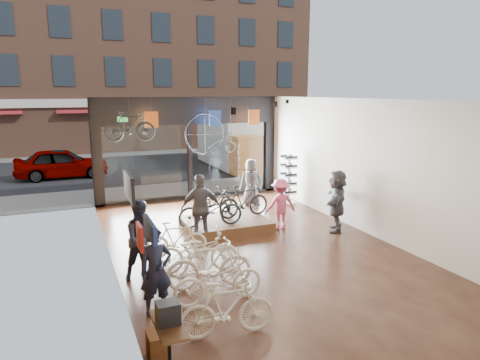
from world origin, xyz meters
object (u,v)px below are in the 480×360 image
customer_0 (156,271)px  display_bike_left (210,210)px  display_bike_mid (244,201)px  customer_2 (201,208)px  display_platform (226,224)px  floor_bike_1 (227,309)px  floor_bike_2 (218,279)px  floor_bike_5 (176,239)px  display_bike_right (214,203)px  customer_1 (143,240)px  customer_3 (280,204)px  box_truck (239,142)px  customer_4 (251,182)px  floor_bike_4 (197,251)px  customer_5 (337,201)px  street_car (62,163)px  sunglasses_rack (288,180)px  penny_farthing (213,135)px  hung_bike (130,126)px  floor_bike_3 (209,264)px

customer_0 → display_bike_left: bearing=53.0°
display_bike_mid → customer_2: customer_2 is taller
display_platform → floor_bike_1: bearing=-110.5°
floor_bike_2 → floor_bike_5: bearing=3.9°
floor_bike_5 → display_bike_right: 2.70m
customer_1 → floor_bike_1: bearing=-88.1°
display_bike_mid → customer_0: 5.39m
customer_0 → customer_3: (4.36, 3.46, -0.06)m
display_bike_left → customer_1: (-2.21, -2.00, 0.10)m
customer_2 → display_platform: bearing=-136.1°
box_truck → customer_1: size_ratio=4.12×
customer_2 → customer_4: (2.79, 2.97, -0.09)m
floor_bike_4 → customer_5: 4.77m
street_car → display_platform: street_car is taller
box_truck → customer_3: size_ratio=4.71×
sunglasses_rack → penny_farthing: penny_farthing is taller
customer_5 → box_truck: bearing=-151.2°
penny_farthing → floor_bike_1: bearing=-107.8°
display_bike_right → customer_1: (-2.64, -2.97, 0.16)m
customer_5 → hung_bike: (-5.21, 3.68, 2.03)m
street_car → floor_bike_4: 13.01m
floor_bike_5 → display_bike_left: 1.72m
floor_bike_1 → penny_farthing: (2.59, 8.08, 2.01)m
display_platform → penny_farthing: (0.62, 2.81, 2.35)m
customer_4 → box_truck: bearing=-95.8°
floor_bike_2 → customer_3: bearing=-42.3°
display_bike_right → sunglasses_rack: (3.26, 1.27, 0.19)m
floor_bike_5 → customer_4: bearing=-37.8°
street_car → floor_bike_5: bearing=-168.1°
floor_bike_1 → customer_4: size_ratio=0.97×
sunglasses_rack → customer_0: bearing=-121.3°
display_bike_left → penny_farthing: 3.88m
floor_bike_5 → street_car: bearing=18.3°
customer_0 → floor_bike_5: bearing=63.3°
display_bike_right → hung_bike: size_ratio=0.98×
box_truck → display_bike_right: 9.70m
display_bike_left → customer_1: customer_1 is taller
box_truck → floor_bike_4: (-5.88, -11.73, -0.92)m
display_bike_right → customer_2: size_ratio=0.83×
box_truck → floor_bike_4: size_ratio=3.87×
display_bike_left → penny_farthing: penny_farthing is taller
floor_bike_2 → floor_bike_3: 0.61m
sunglasses_rack → display_bike_mid: bearing=-130.5°
display_bike_mid → customer_5: size_ratio=0.91×
floor_bike_5 → display_platform: floor_bike_5 is taller
floor_bike_3 → customer_5: size_ratio=0.98×
customer_2 → customer_5: size_ratio=1.03×
customer_2 → sunglasses_rack: 4.77m
box_truck → customer_0: (-7.09, -13.22, -0.59)m
display_platform → display_bike_left: 0.98m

